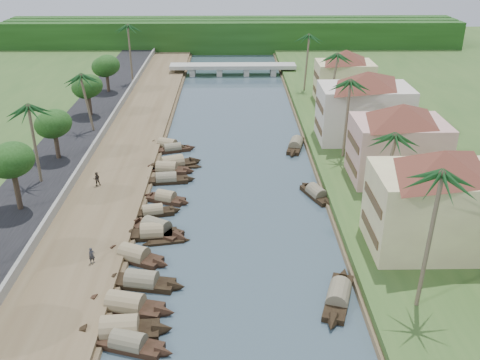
{
  "coord_description": "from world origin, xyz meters",
  "views": [
    {
      "loc": [
        -0.4,
        -46.76,
        29.55
      ],
      "look_at": [
        0.58,
        12.0,
        2.0
      ],
      "focal_mm": 40.0,
      "sensor_mm": 36.0,
      "label": 1
    }
  ],
  "objects_px": {
    "building_near": "(436,199)",
    "sampan_0": "(128,344)",
    "sampan_1": "(120,330)",
    "bridge": "(233,67)",
    "person_near": "(92,256)"
  },
  "relations": [
    {
      "from": "building_near",
      "to": "sampan_0",
      "type": "height_order",
      "value": "building_near"
    },
    {
      "from": "bridge",
      "to": "person_near",
      "type": "distance_m",
      "value": 77.04
    },
    {
      "from": "bridge",
      "to": "person_near",
      "type": "relative_size",
      "value": 17.23
    },
    {
      "from": "sampan_1",
      "to": "bridge",
      "type": "bearing_deg",
      "value": 79.87
    },
    {
      "from": "building_near",
      "to": "person_near",
      "type": "height_order",
      "value": "building_near"
    },
    {
      "from": "sampan_0",
      "to": "sampan_1",
      "type": "bearing_deg",
      "value": 138.72
    },
    {
      "from": "bridge",
      "to": "person_near",
      "type": "xyz_separation_m",
      "value": [
        -13.73,
        -75.8,
        -0.11
      ]
    },
    {
      "from": "sampan_0",
      "to": "sampan_1",
      "type": "xyz_separation_m",
      "value": [
        -0.94,
        1.52,
        0.01
      ]
    },
    {
      "from": "building_near",
      "to": "person_near",
      "type": "bearing_deg",
      "value": -176.85
    },
    {
      "from": "bridge",
      "to": "person_near",
      "type": "height_order",
      "value": "person_near"
    },
    {
      "from": "bridge",
      "to": "sampan_1",
      "type": "xyz_separation_m",
      "value": [
        -9.48,
        -84.94,
        -1.3
      ]
    },
    {
      "from": "bridge",
      "to": "building_near",
      "type": "height_order",
      "value": "building_near"
    },
    {
      "from": "building_near",
      "to": "bridge",
      "type": "bearing_deg",
      "value": 104.39
    },
    {
      "from": "sampan_1",
      "to": "sampan_0",
      "type": "bearing_deg",
      "value": -61.97
    },
    {
      "from": "bridge",
      "to": "sampan_1",
      "type": "relative_size",
      "value": 3.16
    }
  ]
}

